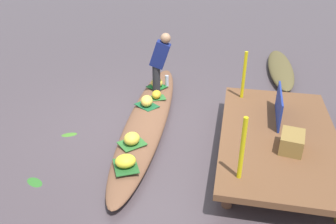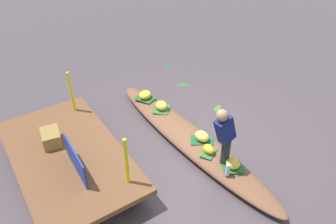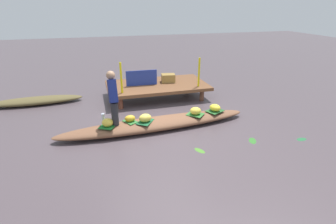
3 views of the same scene
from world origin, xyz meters
The scene contains 22 objects.
canal_water centered at (0.00, 0.00, 0.00)m, with size 40.00×40.00×0.00m, color #4B4045.
dock_platform centered at (0.60, 2.29, 0.38)m, with size 3.20×1.80×0.44m.
vendor_boat centered at (0.00, 0.00, 0.12)m, with size 4.82×0.72×0.25m, color brown.
leaf_mat_0 centered at (-0.63, 0.02, 0.25)m, with size 0.35×0.24×0.01m, color #2F7333.
banana_bunch_0 centered at (-0.63, 0.02, 0.33)m, with size 0.25×0.18×0.16m, color gold.
leaf_mat_1 centered at (1.04, 0.01, 0.25)m, with size 0.39×0.33×0.01m, color #2F6E2E.
banana_bunch_1 centered at (1.04, 0.01, 0.35)m, with size 0.28×0.25×0.19m, color yellow.
leaf_mat_2 centered at (1.62, 0.08, 0.25)m, with size 0.43×0.33×0.01m, color #235C28.
banana_bunch_2 centered at (1.62, 0.08, 0.34)m, with size 0.30×0.26×0.18m, color yellow.
leaf_mat_3 centered at (-1.16, -0.09, 0.25)m, with size 0.35×0.33×0.01m, color #1C6B2B.
banana_bunch_3 centered at (-1.16, -0.09, 0.34)m, with size 0.25×0.25×0.19m, color yellow.
leaf_mat_4 centered at (-0.28, -0.09, 0.25)m, with size 0.42×0.30×0.01m, color #1A5A31.
banana_bunch_4 centered at (-0.28, -0.09, 0.35)m, with size 0.30×0.23×0.20m, color #EDCF4F.
vendor_person centered at (-0.98, 0.02, 0.95)m, with size 0.21×0.44×1.24m.
water_bottle centered at (-1.24, 0.11, 0.37)m, with size 0.08×0.08×0.24m, color silver.
market_banner centered at (0.10, 2.29, 0.69)m, with size 0.98×0.03×0.48m, color navy.
railing_post_west centered at (-0.60, 1.69, 0.90)m, with size 0.06×0.06×0.90m, color yellow.
railing_post_east centered at (1.80, 1.69, 0.90)m, with size 0.06×0.06×0.90m, color yellow.
produce_crate centered at (1.01, 2.42, 0.58)m, with size 0.44×0.32×0.27m, color olive.
drifting_plant_0 centered at (1.95, -1.23, 0.00)m, with size 0.30×0.16×0.01m, color #2F6F27.
drifting_plant_1 centered at (3.07, -1.48, 0.00)m, with size 0.26×0.14×0.01m, color #216336.
drifting_plant_2 centered at (0.64, -1.30, 0.00)m, with size 0.28×0.13×0.01m, color #458028.
Camera 2 is at (-4.07, 3.21, 4.55)m, focal length 35.79 mm.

